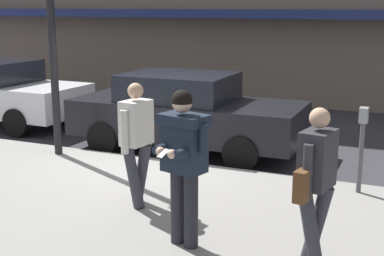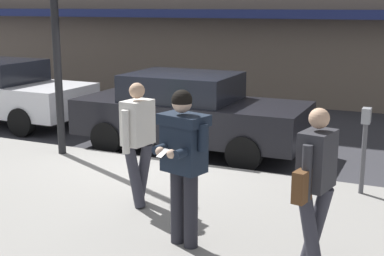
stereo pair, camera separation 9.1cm
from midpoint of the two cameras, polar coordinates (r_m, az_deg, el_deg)
The scene contains 8 objects.
ground_plane at distance 9.89m, azimuth -3.85°, elevation -3.69°, with size 80.00×80.00×0.00m, color #333338.
sidewalk at distance 7.07m, azimuth -7.32°, elevation -10.14°, with size 32.00×5.30×0.14m, color gray.
curb_paint_line at distance 9.54m, azimuth 1.65°, elevation -4.29°, with size 28.00×0.12×0.01m, color silver.
parked_sedan_mid at distance 10.48m, azimuth -0.96°, elevation 1.73°, with size 4.51×1.96×1.54m.
man_texting_on_phone at distance 5.91m, azimuth -1.37°, elevation -2.53°, with size 0.63×0.64×1.81m.
pedestrian_in_light_coat at distance 7.21m, azimuth -6.29°, elevation -0.93°, with size 0.37×0.59×1.70m.
pedestrian_with_bag at distance 5.62m, azimuth 12.59°, elevation -5.22°, with size 0.38×0.72×1.70m.
parking_meter at distance 8.06m, azimuth 17.38°, elevation -0.98°, with size 0.12×0.18×1.27m.
Camera 1 is at (4.35, -8.42, 2.83)m, focal length 50.00 mm.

